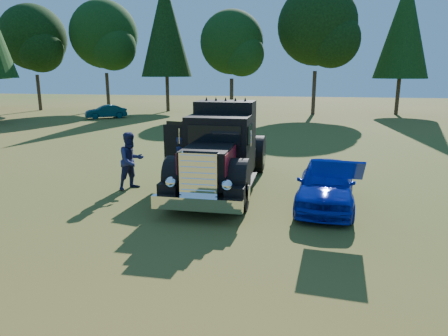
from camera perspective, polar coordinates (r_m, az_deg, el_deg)
ground at (r=11.28m, az=-4.31°, el=-7.21°), size 120.00×120.00×0.00m
treeline at (r=38.15m, az=2.82°, el=19.04°), size 72.10×24.04×13.84m
diamond_t_truck at (r=13.70m, az=-0.47°, el=2.12°), size 3.36×7.16×3.00m
hotrod_coupe at (r=12.46m, az=14.36°, el=-2.16°), size 2.02×4.34×1.89m
spectator_near at (r=14.26m, az=-6.00°, el=0.96°), size 0.69×0.79×1.81m
spectator_far at (r=14.19m, az=-13.11°, el=1.01°), size 1.16×1.23×2.00m
distant_teal_car at (r=37.46m, az=-16.52°, el=7.71°), size 3.59×3.08×1.17m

